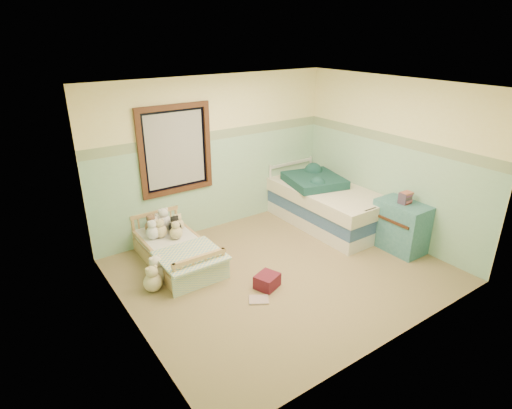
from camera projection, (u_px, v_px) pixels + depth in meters
floor at (282, 271)px, 5.86m from camera, size 4.20×3.60×0.02m
ceiling at (288, 86)px, 4.88m from camera, size 4.20×3.60×0.02m
wall_back at (216, 155)px, 6.73m from camera, size 4.20×0.04×2.50m
wall_front at (401, 241)px, 4.00m from camera, size 4.20×0.04×2.50m
wall_left at (124, 228)px, 4.26m from camera, size 0.04×3.60×2.50m
wall_right at (391, 160)px, 6.47m from camera, size 0.04×3.60×2.50m
wainscot_mint at (217, 184)px, 6.91m from camera, size 4.20×0.01×1.50m
border_strip at (215, 135)px, 6.59m from camera, size 4.20×0.01×0.15m
window_frame at (176, 150)px, 6.25m from camera, size 1.16×0.06×1.36m
window_blinds at (175, 150)px, 6.26m from camera, size 0.92×0.01×1.12m
toddler_bed_frame at (177, 256)px, 6.02m from camera, size 0.77×1.53×0.20m
toddler_mattress at (176, 246)px, 5.96m from camera, size 0.70×1.47×0.12m
patchwork_quilt at (191, 256)px, 5.57m from camera, size 0.83×0.77×0.03m
plush_bed_brown at (152, 227)px, 6.20m from camera, size 0.20×0.20×0.20m
plush_bed_white at (164, 222)px, 6.29m from camera, size 0.23×0.23×0.23m
plush_bed_tan at (161, 231)px, 6.06m from camera, size 0.19×0.19×0.19m
plush_bed_dark at (175, 227)px, 6.18m from camera, size 0.19×0.19×0.19m
plush_floor_cream at (157, 273)px, 5.54m from camera, size 0.26×0.26×0.26m
plush_floor_tan at (153, 282)px, 5.35m from camera, size 0.24×0.24×0.24m
twin_bed_frame at (326, 218)px, 7.20m from camera, size 1.02×2.03×0.22m
twin_boxspring at (327, 206)px, 7.11m from camera, size 1.02×2.03×0.22m
twin_mattress at (328, 195)px, 7.03m from camera, size 1.06×2.07×0.22m
teal_blanket at (314, 180)px, 7.16m from camera, size 1.05×1.09×0.14m
dresser at (401, 226)px, 6.29m from camera, size 0.47×0.76×0.76m
book_stack at (405, 198)px, 6.11m from camera, size 0.17×0.14×0.17m
red_pillow at (267, 281)px, 5.44m from camera, size 0.36×0.34×0.18m
floor_book at (259, 300)px, 5.19m from camera, size 0.31×0.29×0.02m
extra_plush_0 at (153, 232)px, 6.01m from camera, size 0.20×0.20×0.20m
extra_plush_1 at (176, 233)px, 6.02m from camera, size 0.19×0.19×0.19m
extra_plush_2 at (156, 225)px, 6.27m from camera, size 0.16×0.16×0.16m
extra_plush_3 at (178, 225)px, 6.27m from camera, size 0.18×0.18×0.18m
extra_plush_4 at (159, 224)px, 6.30m from camera, size 0.18×0.18×0.18m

